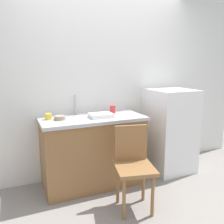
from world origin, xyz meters
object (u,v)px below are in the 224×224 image
Objects in this scene: terracotta_bowl at (60,118)px; cup_red at (113,109)px; dish_tray at (101,115)px; chair at (133,164)px; cup_yellow at (48,117)px; refrigerator at (169,130)px.

terracotta_bowl is 1.28× the size of cup_red.
chair is at bearing -76.96° from dish_tray.
terracotta_bowl is 1.72× the size of cup_yellow.
cup_red is 1.34× the size of cup_yellow.
refrigerator is 11.54× the size of cup_red.
cup_yellow is at bearing 177.28° from refrigerator.
dish_tray is at bearing -142.97° from cup_red.
dish_tray is 2.71× the size of cup_red.
terracotta_bowl reaches higher than chair.
chair is at bearing -44.13° from cup_yellow.
dish_tray is at bearing -12.45° from cup_yellow.
chair is 0.90m from cup_red.
terracotta_bowl is (-1.59, 0.02, 0.32)m from refrigerator.
cup_yellow is (-0.76, 0.73, 0.43)m from chair.
cup_yellow is at bearing 148.75° from chair.
cup_red is at bearing 8.07° from terracotta_bowl.
dish_tray is 3.62× the size of cup_yellow.
dish_tray reaches higher than terracotta_bowl.
chair is at bearing -46.90° from terracotta_bowl.
cup_red is (0.73, 0.10, 0.03)m from terracotta_bowl.
chair is 1.14m from cup_yellow.
terracotta_bowl is (-0.63, 0.67, 0.42)m from chair.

